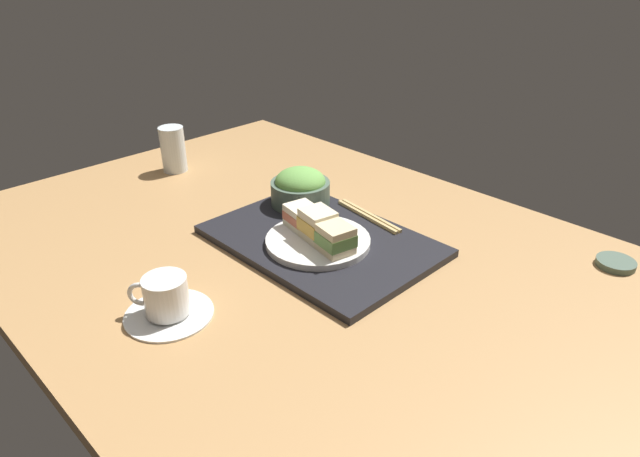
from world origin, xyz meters
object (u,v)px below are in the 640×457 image
object	(u,v)px
sandwich_far	(302,216)
drinking_glass	(173,149)
sandwich_near	(335,239)
chopsticks_pair	(369,216)
small_sauce_dish	(616,263)
salad_bowl	(300,188)
sandwich_plate	(318,241)
sandwich_middle	(318,225)
coffee_cup	(166,301)

from	to	relation	value
sandwich_far	drinking_glass	distance (cm)	50.56
sandwich_near	chopsticks_pair	world-z (taller)	sandwich_near
drinking_glass	small_sauce_dish	size ratio (longest dim) A/B	1.65
salad_bowl	drinking_glass	world-z (taller)	drinking_glass
sandwich_near	chopsticks_pair	size ratio (longest dim) A/B	0.39
sandwich_plate	sandwich_far	world-z (taller)	sandwich_far
chopsticks_pair	drinking_glass	xyz separation A→B (cm)	(55.64, 13.15, 3.92)
sandwich_far	chopsticks_pair	world-z (taller)	sandwich_far
sandwich_plate	chopsticks_pair	bearing A→B (deg)	-87.58
sandwich_plate	chopsticks_pair	xyz separation A→B (cm)	(0.67, -15.77, -0.29)
sandwich_plate	sandwich_near	world-z (taller)	sandwich_near
salad_bowl	sandwich_middle	bearing A→B (deg)	147.63
sandwich_middle	small_sauce_dish	size ratio (longest dim) A/B	1.03
sandwich_far	drinking_glass	bearing A→B (deg)	-1.67
chopsticks_pair	coffee_cup	xyz separation A→B (cm)	(1.55, 47.91, 1.03)
drinking_glass	sandwich_plate	bearing A→B (deg)	177.33
sandwich_near	chopsticks_pair	distance (cm)	18.45
sandwich_middle	chopsticks_pair	xyz separation A→B (cm)	(0.67, -15.77, -3.90)
sandwich_near	sandwich_far	size ratio (longest dim) A/B	1.02
small_sauce_dish	salad_bowl	bearing A→B (deg)	23.55
sandwich_middle	small_sauce_dish	xyz separation A→B (cm)	(-43.26, -35.95, -5.20)
sandwich_middle	chopsticks_pair	bearing A→B (deg)	-87.58
chopsticks_pair	sandwich_middle	bearing A→B (deg)	92.42
sandwich_near	sandwich_far	distance (cm)	11.77
sandwich_plate	coffee_cup	xyz separation A→B (cm)	(2.22, 32.14, 0.74)
sandwich_middle	chopsticks_pair	world-z (taller)	sandwich_middle
small_sauce_dish	drinking_glass	bearing A→B (deg)	18.51
salad_bowl	sandwich_far	bearing A→B (deg)	138.67
sandwich_near	sandwich_far	xyz separation A→B (cm)	(11.54, -2.30, -0.39)
sandwich_near	salad_bowl	bearing A→B (deg)	-27.42
sandwich_near	small_sauce_dish	world-z (taller)	sandwich_near
sandwich_far	salad_bowl	bearing A→B (deg)	-41.33
salad_bowl	chopsticks_pair	bearing A→B (deg)	-159.79
sandwich_near	drinking_glass	distance (cm)	62.19
sandwich_far	drinking_glass	xyz separation A→B (cm)	(50.53, -1.47, 0.73)
sandwich_plate	sandwich_near	xyz separation A→B (cm)	(-5.77, 1.15, 3.29)
sandwich_near	salad_bowl	world-z (taller)	salad_bowl
sandwich_near	sandwich_far	world-z (taller)	sandwich_near
sandwich_far	small_sauce_dish	size ratio (longest dim) A/B	1.02
drinking_glass	coffee_cup	bearing A→B (deg)	147.27
chopsticks_pair	coffee_cup	world-z (taller)	coffee_cup
chopsticks_pair	small_sauce_dish	bearing A→B (deg)	-155.32
drinking_glass	chopsticks_pair	bearing A→B (deg)	-166.71
sandwich_near	chopsticks_pair	xyz separation A→B (cm)	(6.43, -16.92, -3.58)
drinking_glass	small_sauce_dish	world-z (taller)	drinking_glass
small_sauce_dish	sandwich_near	bearing A→B (deg)	44.70
coffee_cup	drinking_glass	world-z (taller)	drinking_glass
sandwich_plate	salad_bowl	xyz separation A→B (cm)	(15.98, -10.13, 3.17)
sandwich_near	coffee_cup	world-z (taller)	sandwich_near
sandwich_near	small_sauce_dish	xyz separation A→B (cm)	(-37.49, -37.10, -4.88)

